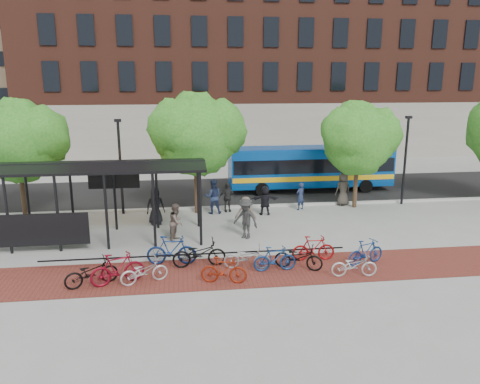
{
  "coord_description": "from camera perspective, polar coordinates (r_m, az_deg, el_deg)",
  "views": [
    {
      "loc": [
        -3.75,
        -21.5,
        7.25
      ],
      "look_at": [
        -0.87,
        1.25,
        1.6
      ],
      "focal_mm": 35.0,
      "sensor_mm": 36.0,
      "label": 1
    }
  ],
  "objects": [
    {
      "name": "tree_c",
      "position": [
        26.92,
        14.38,
        6.59
      ],
      "size": [
        4.66,
        3.8,
        5.92
      ],
      "color": "#382619",
      "rests_on": "ground"
    },
    {
      "name": "bike_7",
      "position": [
        18.09,
        4.26,
        -8.12
      ],
      "size": [
        1.67,
        0.51,
        1.0
      ],
      "primitive_type": "imported",
      "rotation": [
        0.0,
        0.0,
        1.59
      ],
      "color": "navy",
      "rests_on": "ground"
    },
    {
      "name": "asphalt_street",
      "position": [
        30.61,
        0.03,
        0.15
      ],
      "size": [
        160.0,
        8.0,
        0.01
      ],
      "primitive_type": "cube",
      "color": "black",
      "rests_on": "ground"
    },
    {
      "name": "pedestrian_4",
      "position": [
        25.75,
        -1.57,
        -0.66
      ],
      "size": [
        1.0,
        0.55,
        1.61
      ],
      "primitive_type": "imported",
      "rotation": [
        0.0,
        0.0,
        6.46
      ],
      "color": "#282828",
      "rests_on": "ground"
    },
    {
      "name": "lamp_post_right",
      "position": [
        28.51,
        19.51,
        3.96
      ],
      "size": [
        0.35,
        0.2,
        5.12
      ],
      "color": "black",
      "rests_on": "ground"
    },
    {
      "name": "building_brick",
      "position": [
        49.53,
        9.32,
        16.85
      ],
      "size": [
        55.0,
        14.0,
        20.0
      ],
      "primitive_type": "cube",
      "color": "#5C2C20",
      "rests_on": "ground"
    },
    {
      "name": "pedestrian_3",
      "position": [
        22.75,
        0.69,
        -2.59
      ],
      "size": [
        1.14,
        0.78,
        1.63
      ],
      "primitive_type": "imported",
      "rotation": [
        0.0,
        0.0,
        -0.18
      ],
      "color": "brown",
      "rests_on": "ground"
    },
    {
      "name": "pedestrian_7",
      "position": [
        26.32,
        7.37,
        -0.51
      ],
      "size": [
        0.68,
        0.61,
        1.56
      ],
      "primitive_type": "imported",
      "rotation": [
        0.0,
        0.0,
        3.67
      ],
      "color": "#202A4C",
      "rests_on": "ground"
    },
    {
      "name": "bike_1",
      "position": [
        17.5,
        -14.72,
        -9.02
      ],
      "size": [
        2.02,
        1.21,
        1.17
      ],
      "primitive_type": "imported",
      "rotation": [
        0.0,
        0.0,
        1.93
      ],
      "color": "maroon",
      "rests_on": "ground"
    },
    {
      "name": "building_tower",
      "position": [
        63.19,
        -19.58,
        20.14
      ],
      "size": [
        22.0,
        22.0,
        30.0
      ],
      "primitive_type": "cube",
      "color": "#7A664C",
      "rests_on": "ground"
    },
    {
      "name": "pedestrian_0",
      "position": [
        23.88,
        -10.27,
        -1.7
      ],
      "size": [
        1.05,
        0.82,
        1.89
      ],
      "primitive_type": "imported",
      "rotation": [
        0.0,
        0.0,
        0.26
      ],
      "color": "black",
      "rests_on": "ground"
    },
    {
      "name": "bus_shelter",
      "position": [
        21.89,
        -18.62,
        1.91
      ],
      "size": [
        10.6,
        3.07,
        3.6
      ],
      "color": "black",
      "rests_on": "ground"
    },
    {
      "name": "bike_rack_rail",
      "position": [
        18.86,
        -5.35,
        -8.84
      ],
      "size": [
        12.0,
        0.05,
        0.95
      ],
      "primitive_type": "cube",
      "color": "black",
      "rests_on": "ground"
    },
    {
      "name": "pedestrian_6",
      "position": [
        27.65,
        12.45,
        0.37
      ],
      "size": [
        1.07,
        0.84,
        1.93
      ],
      "primitive_type": "imported",
      "rotation": [
        0.0,
        0.0,
        3.41
      ],
      "color": "#3C3630",
      "rests_on": "ground"
    },
    {
      "name": "bus",
      "position": [
        30.81,
        8.58,
        3.2
      ],
      "size": [
        10.58,
        2.56,
        2.86
      ],
      "rotation": [
        0.0,
        0.0,
        0.0
      ],
      "color": "#08449A",
      "rests_on": "ground"
    },
    {
      "name": "bike_3",
      "position": [
        18.81,
        -8.34,
        -7.04
      ],
      "size": [
        2.02,
        0.74,
        1.19
      ],
      "primitive_type": "imported",
      "rotation": [
        0.0,
        0.0,
        1.48
      ],
      "color": "navy",
      "rests_on": "ground"
    },
    {
      "name": "bike_5",
      "position": [
        17.04,
        -1.99,
        -9.49
      ],
      "size": [
        1.74,
        0.81,
        1.01
      ],
      "primitive_type": "imported",
      "rotation": [
        0.0,
        0.0,
        1.36
      ],
      "color": "maroon",
      "rests_on": "ground"
    },
    {
      "name": "bike_11",
      "position": [
        19.3,
        15.08,
        -7.08
      ],
      "size": [
        1.78,
        1.04,
        1.03
      ],
      "primitive_type": "imported",
      "rotation": [
        0.0,
        0.0,
        1.92
      ],
      "color": "navy",
      "rests_on": "ground"
    },
    {
      "name": "lamp_post_left",
      "position": [
        25.71,
        -14.38,
        3.32
      ],
      "size": [
        0.35,
        0.2,
        5.12
      ],
      "color": "black",
      "rests_on": "ground"
    },
    {
      "name": "ground",
      "position": [
        23.0,
        2.55,
        -4.55
      ],
      "size": [
        160.0,
        160.0,
        0.0
      ],
      "primitive_type": "plane",
      "color": "#9E9E99",
      "rests_on": "ground"
    },
    {
      "name": "bike_0",
      "position": [
        17.65,
        -17.67,
        -9.34
      ],
      "size": [
        2.0,
        1.37,
        1.0
      ],
      "primitive_type": "imported",
      "rotation": [
        0.0,
        0.0,
        1.98
      ],
      "color": "black",
      "rests_on": "ground"
    },
    {
      "name": "curb",
      "position": [
        26.76,
        1.11,
        -1.75
      ],
      "size": [
        160.0,
        0.25,
        0.12
      ],
      "primitive_type": "cube",
      "color": "#B7B7B2",
      "rests_on": "ground"
    },
    {
      "name": "bike_2",
      "position": [
        17.41,
        -11.6,
        -9.43
      ],
      "size": [
        1.85,
        1.14,
        0.92
      ],
      "primitive_type": "imported",
      "rotation": [
        0.0,
        0.0,
        1.9
      ],
      "color": "silver",
      "rests_on": "ground"
    },
    {
      "name": "brick_strip",
      "position": [
        18.11,
        -1.07,
        -9.76
      ],
      "size": [
        24.0,
        3.0,
        0.01
      ],
      "primitive_type": "cube",
      "color": "maroon",
      "rests_on": "ground"
    },
    {
      "name": "bike_4",
      "position": [
        18.49,
        -5.0,
        -7.47
      ],
      "size": [
        2.13,
        0.87,
        1.1
      ],
      "primitive_type": "imported",
      "rotation": [
        0.0,
        0.0,
        1.64
      ],
      "color": "black",
      "rests_on": "ground"
    },
    {
      "name": "bike_8",
      "position": [
        18.34,
        7.15,
        -7.89
      ],
      "size": [
        1.98,
        1.35,
        0.98
      ],
      "primitive_type": "imported",
      "rotation": [
        0.0,
        0.0,
        1.16
      ],
      "color": "black",
      "rests_on": "ground"
    },
    {
      "name": "bike_6",
      "position": [
        18.26,
        0.84,
        -7.94
      ],
      "size": [
        1.88,
        0.91,
        0.95
      ],
      "primitive_type": "imported",
      "rotation": [
        0.0,
        0.0,
        1.41
      ],
      "color": "gray",
      "rests_on": "ground"
    },
    {
      "name": "tree_b",
      "position": [
        25.02,
        -5.27,
        7.38
      ],
      "size": [
        5.15,
        4.2,
        6.47
      ],
      "color": "#382619",
      "rests_on": "ground"
    },
    {
      "name": "tree_a",
      "position": [
        26.33,
        -25.35,
        5.95
      ],
      "size": [
        4.9,
        4.0,
        6.18
      ],
      "color": "#382619",
      "rests_on": "ground"
    },
    {
      "name": "bike_9",
      "position": [
        19.26,
        8.93,
        -6.78
      ],
      "size": [
        1.75,
        0.53,
        1.05
      ],
      "primitive_type": "imported",
      "rotation": [
        0.0,
        0.0,
        1.55
      ],
      "color": "#9E0E11",
      "rests_on": "ground"
    },
    {
      "name": "pedestrian_2",
      "position": [
        25.4,
        -3.31,
        -0.55
      ],
      "size": [
        0.93,
        0.73,
        1.9
      ],
      "primitive_type": "imported",
      "rotation": [
        0.0,
        0.0,
        3.16
      ],
      "color": "#222D4F",
      "rests_on": "ground"
    },
    {
      "name": "bike_10",
      "position": [
        18.1,
        13.75,
        -8.65
      ],
      "size": [
        1.76,
        0.74,
        0.9
      ],
      "primitive_type": "imported",
      "rotation": [
        0.0,
        0.0,
        1.49
      ],
      "color": "#BBBBBE",
      "rests_on": "ground"
    },
    {
      "name": "pedestrian_5",
      "position": [
        25.18,
        3.06,
        -1.01
      ],
      "size": [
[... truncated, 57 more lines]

